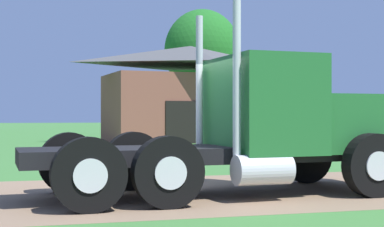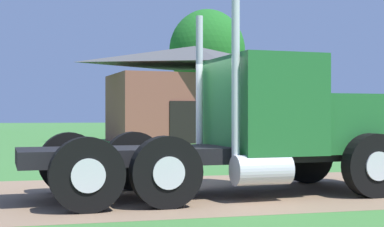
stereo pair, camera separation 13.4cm
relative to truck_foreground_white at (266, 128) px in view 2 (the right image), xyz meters
The scene contains 5 objects.
ground_plane 1.86m from the truck_foreground_white, 160.31° to the left, with size 200.00×200.00×0.00m, color #407C37.
dirt_track 1.86m from the truck_foreground_white, 160.31° to the left, with size 120.00×5.54×0.01m, color #8C7055.
truck_foreground_white is the anchor object (origin of this frame).
shed_building 21.77m from the truck_foreground_white, 78.79° to the left, with size 10.07×6.13×5.37m.
tree_right 31.86m from the truck_foreground_white, 76.02° to the left, with size 5.55×5.55×9.21m.
Camera 2 is at (-2.84, -10.80, 1.49)m, focal length 54.40 mm.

